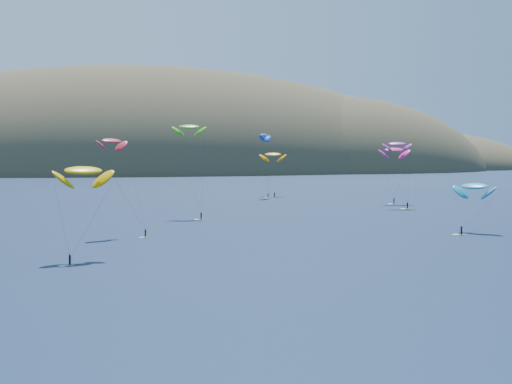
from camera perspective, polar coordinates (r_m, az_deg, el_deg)
name	(u,v)px	position (r m, az deg, el deg)	size (l,w,h in m)	color
ground	(303,307)	(86.33, 3.81, -9.19)	(2800.00, 2800.00, 0.00)	black
island	(163,183)	(646.80, -7.42, 0.76)	(730.00, 300.00, 210.00)	#3D3526
kitesurfer_2	(83,171)	(126.38, -13.65, 1.68)	(11.10, 12.10, 18.06)	#BBDA18
kitesurfer_3	(189,127)	(200.71, -5.37, 5.21)	(9.43, 12.67, 27.73)	#BBDA18
kitesurfer_4	(265,135)	(280.96, 0.72, 4.56)	(8.41, 9.30, 26.94)	#BBDA18
kitesurfer_5	(474,186)	(170.26, 17.08, 0.45)	(11.49, 11.46, 13.19)	#BBDA18
kitesurfer_6	(397,144)	(236.00, 11.22, 3.79)	(9.49, 9.87, 23.15)	#BBDA18
kitesurfer_8	(394,150)	(253.01, 11.01, 3.33)	(11.05, 5.70, 21.79)	#BBDA18
kitesurfer_9	(112,141)	(158.97, -11.48, 4.02)	(11.53, 9.11, 22.87)	#BBDA18
kitesurfer_11	(273,154)	(290.00, 1.36, 3.02)	(11.27, 13.78, 19.77)	#BBDA18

